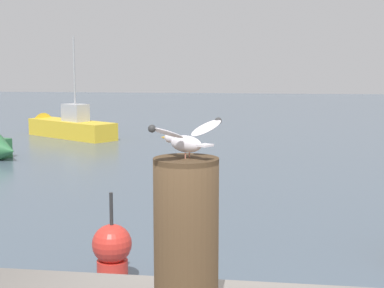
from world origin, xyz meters
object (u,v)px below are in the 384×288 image
object	(u,v)px
mooring_post	(186,235)
boat_yellow	(64,126)
seagull	(186,138)
channel_buoy	(112,252)

from	to	relation	value
mooring_post	boat_yellow	world-z (taller)	boat_yellow
seagull	mooring_post	bearing A→B (deg)	-32.79
channel_buoy	mooring_post	bearing A→B (deg)	-67.93
mooring_post	boat_yellow	bearing A→B (deg)	112.76
boat_yellow	channel_buoy	world-z (taller)	boat_yellow
mooring_post	seagull	xyz separation A→B (m)	(-0.00, 0.00, 0.59)
seagull	channel_buoy	world-z (taller)	seagull
mooring_post	boat_yellow	xyz separation A→B (m)	(-8.52, 20.30, -1.61)
mooring_post	seagull	distance (m)	0.59
seagull	channel_buoy	size ratio (longest dim) A/B	0.43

